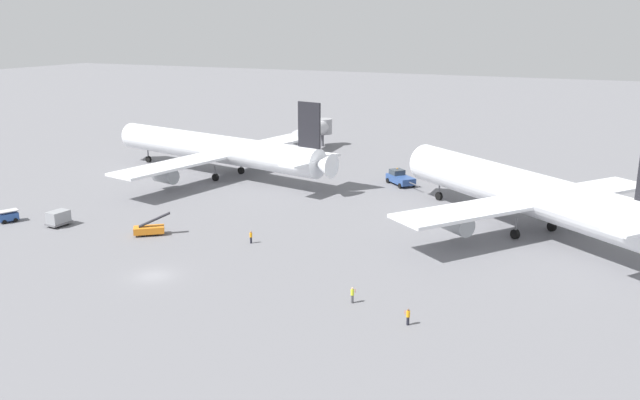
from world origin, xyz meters
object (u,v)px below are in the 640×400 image
(pushback_tug, at_px, (400,178))
(jet_bridge, at_px, (314,131))
(gse_container_dolly_flat, at_px, (58,218))
(ground_crew_wing_walker_right, at_px, (251,237))
(ground_crew_ramp_agent_by_cones, at_px, (352,295))
(gse_belt_loader_portside, at_px, (149,229))
(airliner_being_pushed, at_px, (522,192))
(airliner_at_gate_left, at_px, (216,149))
(gse_baggage_cart_near_cluster, at_px, (8,216))
(ground_crew_marshaller_foreground, at_px, (408,316))

(pushback_tug, distance_m, jet_bridge, 35.63)
(gse_container_dolly_flat, xyz_separation_m, ground_crew_wing_walker_right, (28.51, 4.82, -0.32))
(pushback_tug, height_order, ground_crew_ramp_agent_by_cones, pushback_tug)
(gse_belt_loader_portside, distance_m, ground_crew_ramp_agent_by_cones, 34.29)
(airliner_being_pushed, xyz_separation_m, ground_crew_ramp_agent_by_cones, (-11.89, -32.30, -4.51))
(airliner_being_pushed, xyz_separation_m, jet_bridge, (-50.25, 40.38, -0.96))
(pushback_tug, bearing_deg, gse_container_dolly_flat, -130.16)
(airliner_at_gate_left, height_order, ground_crew_wing_walker_right, airliner_at_gate_left)
(ground_crew_wing_walker_right, height_order, jet_bridge, jet_bridge)
(airliner_being_pushed, bearing_deg, gse_belt_loader_portside, -152.58)
(gse_baggage_cart_near_cluster, distance_m, ground_crew_marshaller_foreground, 62.58)
(airliner_at_gate_left, height_order, ground_crew_ramp_agent_by_cones, airliner_at_gate_left)
(airliner_being_pushed, xyz_separation_m, pushback_tug, (-22.91, 17.77, -4.22))
(ground_crew_marshaller_foreground, xyz_separation_m, jet_bridge, (-45.03, 75.13, 3.58))
(ground_crew_marshaller_foreground, distance_m, ground_crew_ramp_agent_by_cones, 7.10)
(airliner_being_pushed, bearing_deg, pushback_tug, 142.20)
(gse_container_dolly_flat, bearing_deg, pushback_tug, 49.84)
(ground_crew_wing_walker_right, distance_m, jet_bridge, 64.05)
(airliner_at_gate_left, height_order, ground_crew_marshaller_foreground, airliner_at_gate_left)
(pushback_tug, height_order, gse_baggage_cart_near_cluster, pushback_tug)
(gse_belt_loader_portside, xyz_separation_m, ground_crew_wing_walker_right, (14.19, 2.80, 0.03))
(airliner_being_pushed, distance_m, gse_baggage_cart_near_cluster, 72.69)
(airliner_at_gate_left, xyz_separation_m, ground_crew_ramp_agent_by_cones, (44.45, -42.74, -4.12))
(airliner_at_gate_left, distance_m, ground_crew_ramp_agent_by_cones, 61.80)
(gse_belt_loader_portside, distance_m, jet_bridge, 64.04)
(pushback_tug, xyz_separation_m, jet_bridge, (-27.34, 22.61, 3.26))
(jet_bridge, bearing_deg, gse_belt_loader_portside, -85.28)
(pushback_tug, bearing_deg, airliner_at_gate_left, -167.62)
(airliner_at_gate_left, bearing_deg, gse_container_dolly_flat, -94.75)
(ground_crew_marshaller_foreground, bearing_deg, gse_belt_loader_portside, 163.99)
(airliner_at_gate_left, distance_m, gse_baggage_cart_near_cluster, 39.27)
(gse_container_dolly_flat, distance_m, ground_crew_ramp_agent_by_cones, 47.93)
(gse_container_dolly_flat, bearing_deg, gse_belt_loader_portside, 8.02)
(ground_crew_marshaller_foreground, distance_m, ground_crew_wing_walker_right, 29.26)
(gse_container_dolly_flat, bearing_deg, airliner_at_gate_left, 85.25)
(ground_crew_marshaller_foreground, bearing_deg, jet_bridge, 120.94)
(ground_crew_marshaller_foreground, xyz_separation_m, ground_crew_wing_walker_right, (-25.58, 14.21, -0.01))
(ground_crew_marshaller_foreground, bearing_deg, pushback_tug, 108.61)
(gse_baggage_cart_near_cluster, relative_size, gse_container_dolly_flat, 0.92)
(gse_belt_loader_portside, bearing_deg, jet_bridge, 94.72)
(ground_crew_ramp_agent_by_cones, bearing_deg, jet_bridge, 117.83)
(gse_baggage_cart_near_cluster, relative_size, jet_bridge, 0.17)
(airliner_being_pushed, relative_size, gse_baggage_cart_near_cluster, 13.34)
(gse_baggage_cart_near_cluster, xyz_separation_m, gse_container_dolly_flat, (8.02, 1.67, 0.31))
(gse_belt_loader_portside, bearing_deg, airliner_at_gate_left, 108.57)
(pushback_tug, bearing_deg, gse_belt_loader_portside, -118.24)
(gse_baggage_cart_near_cluster, xyz_separation_m, ground_crew_marshaller_foreground, (62.10, -7.72, 0.01))
(ground_crew_marshaller_foreground, height_order, jet_bridge, jet_bridge)
(gse_belt_loader_portside, distance_m, gse_container_dolly_flat, 14.47)
(airliner_being_pushed, xyz_separation_m, ground_crew_marshaller_foreground, (-5.22, -34.75, -4.54))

